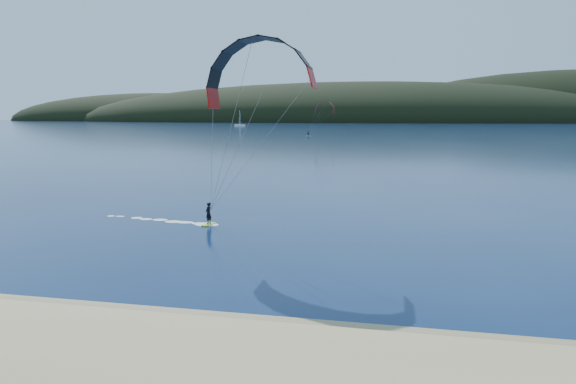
{
  "coord_description": "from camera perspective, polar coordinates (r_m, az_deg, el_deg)",
  "views": [
    {
      "loc": [
        9.94,
        -15.34,
        8.85
      ],
      "look_at": [
        4.65,
        10.0,
        5.0
      ],
      "focal_mm": 32.17,
      "sensor_mm": 36.0,
      "label": 1
    }
  ],
  "objects": [
    {
      "name": "headland",
      "position": [
        760.73,
        11.17,
        7.64
      ],
      "size": [
        1200.0,
        310.0,
        140.0
      ],
      "color": "black",
      "rests_on": "ground"
    },
    {
      "name": "ground",
      "position": [
        20.31,
        -19.96,
        -17.91
      ],
      "size": [
        1800.0,
        1800.0,
        0.0
      ],
      "primitive_type": "plane",
      "color": "#081A3E",
      "rests_on": "ground"
    },
    {
      "name": "wet_sand",
      "position": [
        23.87,
        -14.15,
        -13.44
      ],
      "size": [
        220.0,
        2.5,
        0.1
      ],
      "color": "olive",
      "rests_on": "ground"
    },
    {
      "name": "sailboat",
      "position": [
        440.98,
        -5.35,
        7.4
      ],
      "size": [
        9.46,
        5.9,
        13.18
      ],
      "color": "white",
      "rests_on": "ground"
    },
    {
      "name": "kitesurfer_far",
      "position": [
        218.64,
        4.05,
        8.89
      ],
      "size": [
        13.05,
        8.12,
        13.76
      ],
      "color": "#ABE31A",
      "rests_on": "ground"
    },
    {
      "name": "kitesurfer_near",
      "position": [
        34.56,
        -3.37,
        10.26
      ],
      "size": [
        20.61,
        8.98,
        13.09
      ],
      "color": "#ABE31A",
      "rests_on": "ground"
    }
  ]
}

